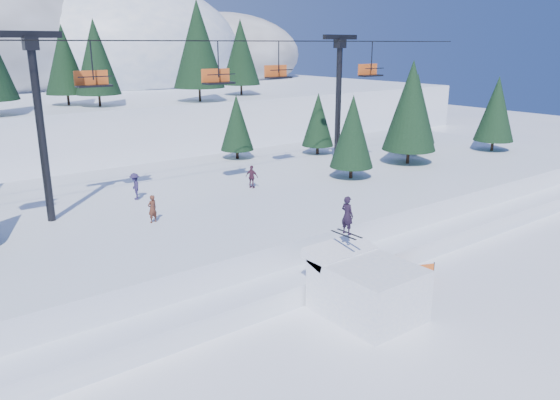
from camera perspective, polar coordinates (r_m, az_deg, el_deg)
ground at (r=24.42m, az=12.58°, el=-14.21°), size 160.00×160.00×0.00m
mid_shelf at (r=36.96m, az=-9.02°, el=-1.30°), size 70.00×22.00×2.50m
berm at (r=29.29m, az=0.57°, el=-7.27°), size 70.00×6.00×1.10m
jump_kicker at (r=25.79m, az=8.94°, el=-8.92°), size 3.64×4.96×5.34m
chairlift at (r=35.86m, az=-8.45°, el=11.36°), size 46.00×3.21×10.28m
conifer_stand at (r=37.26m, az=-6.47°, el=7.37°), size 64.10×15.05×8.45m
distant_skiers at (r=36.36m, az=-9.76°, el=1.76°), size 30.32×7.76×1.73m
banner_near at (r=29.95m, az=13.42°, el=-7.22°), size 2.62×1.19×0.90m
banner_far at (r=35.36m, az=17.06°, el=-3.85°), size 2.72×0.94×0.90m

